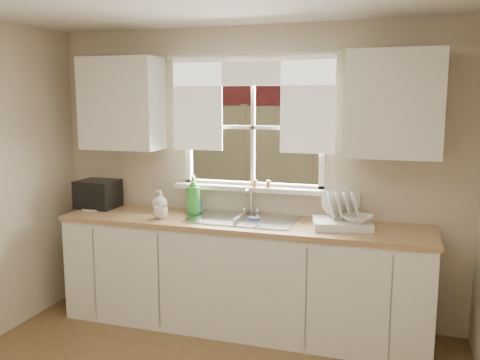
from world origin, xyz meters
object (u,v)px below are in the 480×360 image
(black_appliance, at_px, (98,194))
(cup, at_px, (161,213))
(soap_bottle_a, at_px, (193,195))
(dish_rack, at_px, (342,218))

(black_appliance, bearing_deg, cup, -15.62)
(cup, bearing_deg, soap_bottle_a, 29.18)
(dish_rack, xyz_separation_m, black_appliance, (-2.20, 0.06, 0.05))
(soap_bottle_a, distance_m, cup, 0.33)
(soap_bottle_a, relative_size, cup, 2.73)
(dish_rack, relative_size, cup, 4.09)
(dish_rack, distance_m, black_appliance, 2.20)
(soap_bottle_a, relative_size, black_appliance, 0.98)
(dish_rack, distance_m, cup, 1.47)
(cup, bearing_deg, dish_rack, -12.79)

